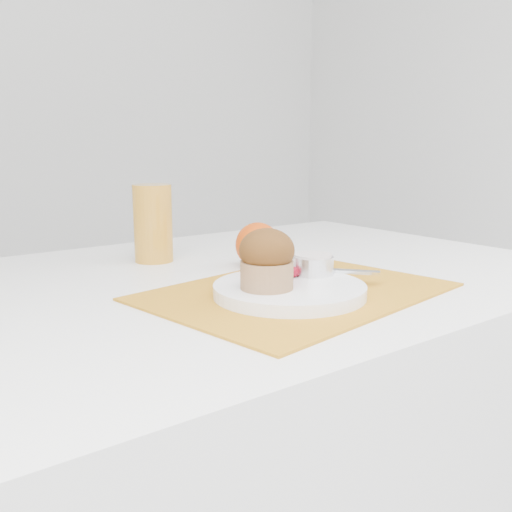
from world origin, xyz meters
TOP-DOWN VIEW (x-y plane):
  - table at (0.00, 0.05)m, footprint 1.20×0.80m
  - placemat at (0.01, -0.10)m, footprint 0.48×0.38m
  - plate at (-0.02, -0.12)m, footprint 0.23×0.23m
  - ramekin at (0.05, -0.09)m, footprint 0.07×0.07m
  - cream at (0.05, -0.09)m, footprint 0.07×0.07m
  - raspberry_near at (-0.01, -0.06)m, footprint 0.02×0.02m
  - raspberry_far at (0.02, -0.09)m, footprint 0.02×0.02m
  - butter_knife at (0.08, -0.09)m, footprint 0.13×0.15m
  - orange at (0.08, 0.08)m, footprint 0.08×0.08m
  - juice_glass at (-0.05, 0.24)m, footprint 0.08×0.08m
  - muffin at (-0.06, -0.12)m, footprint 0.08×0.08m

SIDE VIEW (x-z plane):
  - table at x=0.00m, z-range 0.00..0.75m
  - placemat at x=0.01m, z-range 0.75..0.75m
  - plate at x=-0.02m, z-range 0.75..0.77m
  - butter_knife at x=0.08m, z-range 0.77..0.78m
  - raspberry_far at x=0.02m, z-range 0.77..0.79m
  - raspberry_near at x=-0.01m, z-range 0.77..0.79m
  - ramekin at x=0.05m, z-range 0.77..0.80m
  - orange at x=0.08m, z-range 0.75..0.83m
  - cream at x=0.05m, z-range 0.80..0.80m
  - muffin at x=-0.06m, z-range 0.77..0.86m
  - juice_glass at x=-0.05m, z-range 0.75..0.89m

